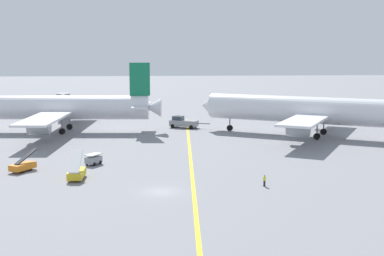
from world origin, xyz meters
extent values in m
plane|color=gray|center=(0.00, 0.00, 0.00)|extent=(600.00, 600.00, 0.00)
cube|color=yellow|center=(4.65, 10.00, 0.00)|extent=(6.65, 119.87, 0.01)
cylinder|color=silver|center=(-23.19, 50.86, 5.39)|extent=(42.86, 8.42, 5.20)
cone|color=silver|center=(-0.96, 49.17, 5.39)|extent=(3.91, 4.42, 4.16)
cube|color=silver|center=(-21.06, 50.70, 4.61)|extent=(9.94, 47.25, 0.44)
cube|color=silver|center=(-3.45, 49.36, 5.91)|extent=(4.18, 13.21, 0.28)
cube|color=#14724C|center=(-3.75, 49.38, 11.56)|extent=(4.41, 0.69, 7.13)
cylinder|color=#999EA3|center=(-21.06, 63.87, 2.81)|extent=(4.39, 2.91, 2.60)
cylinder|color=#999EA3|center=(-23.06, 37.68, 2.81)|extent=(4.39, 2.91, 2.60)
cylinder|color=slate|center=(-20.32, 47.23, 1.85)|extent=(0.28, 0.28, 2.40)
cylinder|color=black|center=(-20.32, 47.23, 0.65)|extent=(1.34, 0.65, 1.30)
cylinder|color=slate|center=(-19.81, 54.01, 1.85)|extent=(0.28, 0.28, 2.40)
cylinder|color=black|center=(-19.81, 54.01, 0.65)|extent=(1.34, 0.65, 1.30)
cylinder|color=silver|center=(30.76, 41.37, 5.49)|extent=(39.49, 25.34, 5.51)
cone|color=silver|center=(11.31, 52.23, 5.49)|extent=(4.91, 5.79, 5.07)
cube|color=silver|center=(32.60, 40.35, 4.66)|extent=(24.77, 37.49, 0.44)
cylinder|color=#999EA3|center=(37.09, 50.46, 2.86)|extent=(4.93, 4.32, 2.60)
cylinder|color=#999EA3|center=(26.35, 31.21, 2.86)|extent=(4.93, 4.32, 2.60)
cylinder|color=slate|center=(31.81, 36.89, 1.83)|extent=(0.28, 0.28, 2.36)
cylinder|color=black|center=(31.81, 36.89, 0.65)|extent=(1.40, 1.11, 1.30)
cylinder|color=slate|center=(35.13, 42.83, 1.83)|extent=(0.28, 0.28, 2.36)
cylinder|color=black|center=(35.13, 42.83, 0.65)|extent=(1.40, 1.11, 1.30)
cylinder|color=slate|center=(16.03, 49.59, 1.83)|extent=(0.28, 0.28, 2.36)
cylinder|color=black|center=(16.03, 49.59, 0.65)|extent=(1.40, 1.11, 1.30)
cube|color=gray|center=(6.10, 54.78, 1.12)|extent=(6.86, 5.01, 1.33)
cube|color=#333D47|center=(4.83, 55.38, 2.23)|extent=(2.94, 2.80, 0.90)
cylinder|color=#4C4C51|center=(10.44, 52.73, 1.25)|extent=(2.98, 1.55, 0.20)
sphere|color=orange|center=(4.83, 55.38, 2.86)|extent=(0.24, 0.24, 0.24)
cylinder|color=black|center=(3.48, 54.62, 0.45)|extent=(0.94, 0.66, 0.90)
cylinder|color=black|center=(4.55, 56.90, 0.45)|extent=(0.94, 0.66, 0.90)
cylinder|color=black|center=(7.65, 52.66, 0.45)|extent=(0.94, 0.66, 0.90)
cylinder|color=black|center=(8.72, 54.93, 0.45)|extent=(0.94, 0.66, 0.90)
cube|color=gold|center=(-11.62, 7.34, 0.80)|extent=(2.11, 4.55, 1.00)
cube|color=silver|center=(-11.63, 7.04, 2.70)|extent=(1.50, 4.21, 2.71)
cylinder|color=black|center=(-12.30, 8.11, 0.30)|extent=(0.21, 0.60, 0.60)
cylinder|color=black|center=(-10.90, 8.07, 0.30)|extent=(0.21, 0.60, 0.60)
cylinder|color=black|center=(-12.34, 6.61, 0.30)|extent=(0.21, 0.60, 0.60)
cylinder|color=black|center=(-10.94, 6.57, 0.30)|extent=(0.21, 0.60, 0.60)
cube|color=gray|center=(-10.32, 16.60, 0.80)|extent=(2.66, 3.00, 1.00)
cube|color=#B2B2B7|center=(-10.32, 16.60, 1.65)|extent=(2.80, 3.15, 0.12)
cylinder|color=black|center=(-10.50, 17.61, 0.30)|extent=(0.49, 0.61, 0.60)
cylinder|color=black|center=(-9.32, 16.85, 0.30)|extent=(0.49, 0.61, 0.60)
cylinder|color=black|center=(-11.31, 16.34, 0.30)|extent=(0.49, 0.61, 0.60)
cylinder|color=black|center=(-10.13, 15.59, 0.30)|extent=(0.49, 0.61, 0.60)
cube|color=orange|center=(-20.29, 12.81, 0.75)|extent=(3.58, 4.36, 0.90)
cube|color=black|center=(-19.88, 13.50, 2.10)|extent=(2.74, 4.00, 1.83)
cylinder|color=black|center=(-20.51, 13.81, 0.30)|extent=(0.48, 0.62, 0.60)
cylinder|color=black|center=(-19.30, 13.10, 0.30)|extent=(0.48, 0.62, 0.60)
cylinder|color=black|center=(-21.27, 12.51, 0.30)|extent=(0.48, 0.62, 0.60)
cylinder|color=black|center=(-20.06, 11.80, 0.30)|extent=(0.48, 0.62, 0.60)
cylinder|color=black|center=(13.64, 1.64, 0.39)|extent=(0.28, 0.28, 0.78)
cylinder|color=#D1E02D|center=(13.64, 1.64, 1.06)|extent=(0.36, 0.36, 0.55)
sphere|color=#9E704C|center=(13.64, 1.64, 1.44)|extent=(0.21, 0.21, 0.21)
cylinder|color=#B7B7BC|center=(-24.62, 75.68, 4.11)|extent=(5.88, 16.38, 3.20)
cylinder|color=#99999E|center=(-25.99, 83.59, 4.11)|extent=(3.84, 3.84, 3.52)
cylinder|color=#595960|center=(-25.82, 82.61, 2.05)|extent=(0.70, 0.70, 4.11)
camera|label=1|loc=(-0.87, -64.75, 17.82)|focal=49.08mm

